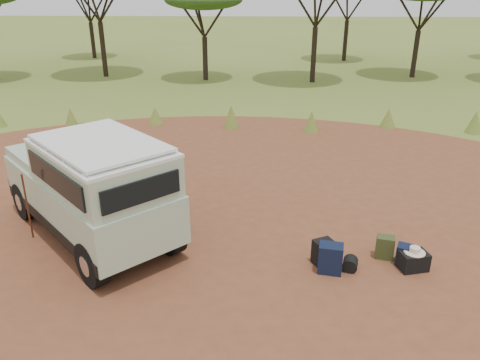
{
  "coord_description": "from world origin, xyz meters",
  "views": [
    {
      "loc": [
        1.04,
        -8.47,
        5.2
      ],
      "look_at": [
        0.64,
        1.36,
        1.0
      ],
      "focal_mm": 35.0,
      "sensor_mm": 36.0,
      "label": 1
    }
  ],
  "objects_px": {
    "backpack_black": "(323,252)",
    "hard_case": "(413,261)",
    "safari_vehicle": "(92,189)",
    "duffel_navy": "(406,255)",
    "backpack_navy": "(330,259)",
    "backpack_olive": "(385,247)",
    "walking_staff": "(28,207)"
  },
  "relations": [
    {
      "from": "safari_vehicle",
      "to": "backpack_olive",
      "type": "xyz_separation_m",
      "value": [
        6.1,
        -0.62,
        -0.91
      ]
    },
    {
      "from": "walking_staff",
      "to": "backpack_black",
      "type": "bearing_deg",
      "value": -37.08
    },
    {
      "from": "backpack_black",
      "to": "hard_case",
      "type": "relative_size",
      "value": 0.97
    },
    {
      "from": "backpack_olive",
      "to": "duffel_navy",
      "type": "height_order",
      "value": "backpack_olive"
    },
    {
      "from": "backpack_olive",
      "to": "hard_case",
      "type": "height_order",
      "value": "backpack_olive"
    },
    {
      "from": "safari_vehicle",
      "to": "backpack_navy",
      "type": "distance_m",
      "value": 5.13
    },
    {
      "from": "backpack_olive",
      "to": "hard_case",
      "type": "distance_m",
      "value": 0.6
    },
    {
      "from": "backpack_navy",
      "to": "backpack_black",
      "type": "bearing_deg",
      "value": 119.96
    },
    {
      "from": "backpack_olive",
      "to": "hard_case",
      "type": "relative_size",
      "value": 0.91
    },
    {
      "from": "backpack_black",
      "to": "backpack_olive",
      "type": "xyz_separation_m",
      "value": [
        1.28,
        0.25,
        -0.02
      ]
    },
    {
      "from": "walking_staff",
      "to": "duffel_navy",
      "type": "bearing_deg",
      "value": -35.75
    },
    {
      "from": "safari_vehicle",
      "to": "backpack_navy",
      "type": "relative_size",
      "value": 8.1
    },
    {
      "from": "safari_vehicle",
      "to": "walking_staff",
      "type": "distance_m",
      "value": 1.38
    },
    {
      "from": "safari_vehicle",
      "to": "backpack_black",
      "type": "xyz_separation_m",
      "value": [
        4.82,
        -0.87,
        -0.89
      ]
    },
    {
      "from": "safari_vehicle",
      "to": "backpack_olive",
      "type": "height_order",
      "value": "safari_vehicle"
    },
    {
      "from": "hard_case",
      "to": "walking_staff",
      "type": "bearing_deg",
      "value": 160.53
    },
    {
      "from": "safari_vehicle",
      "to": "duffel_navy",
      "type": "height_order",
      "value": "safari_vehicle"
    },
    {
      "from": "backpack_navy",
      "to": "hard_case",
      "type": "bearing_deg",
      "value": 15.77
    },
    {
      "from": "duffel_navy",
      "to": "hard_case",
      "type": "relative_size",
      "value": 0.78
    },
    {
      "from": "duffel_navy",
      "to": "walking_staff",
      "type": "bearing_deg",
      "value": -160.64
    },
    {
      "from": "safari_vehicle",
      "to": "walking_staff",
      "type": "xyz_separation_m",
      "value": [
        -1.31,
        -0.27,
        -0.33
      ]
    },
    {
      "from": "backpack_black",
      "to": "safari_vehicle",
      "type": "bearing_deg",
      "value": 143.32
    },
    {
      "from": "backpack_navy",
      "to": "backpack_olive",
      "type": "bearing_deg",
      "value": 35.47
    },
    {
      "from": "duffel_navy",
      "to": "hard_case",
      "type": "xyz_separation_m",
      "value": [
        0.09,
        -0.16,
        -0.02
      ]
    },
    {
      "from": "hard_case",
      "to": "duffel_navy",
      "type": "bearing_deg",
      "value": 104.9
    },
    {
      "from": "walking_staff",
      "to": "hard_case",
      "type": "distance_m",
      "value": 7.93
    },
    {
      "from": "backpack_olive",
      "to": "duffel_navy",
      "type": "bearing_deg",
      "value": -19.93
    },
    {
      "from": "backpack_black",
      "to": "walking_staff",
      "type": "bearing_deg",
      "value": 148.02
    },
    {
      "from": "backpack_black",
      "to": "hard_case",
      "type": "height_order",
      "value": "backpack_black"
    },
    {
      "from": "backpack_navy",
      "to": "duffel_navy",
      "type": "bearing_deg",
      "value": 22.05
    },
    {
      "from": "backpack_black",
      "to": "backpack_olive",
      "type": "relative_size",
      "value": 1.06
    },
    {
      "from": "safari_vehicle",
      "to": "duffel_navy",
      "type": "relative_size",
      "value": 11.61
    }
  ]
}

